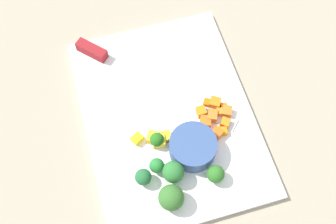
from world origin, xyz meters
TOP-DOWN VIEW (x-y plane):
  - ground_plane at (0.00, 0.00)m, footprint 4.00×4.00m
  - cutting_board at (0.00, 0.00)m, footprint 0.41×0.30m
  - prep_bowl at (0.08, 0.02)m, footprint 0.08×0.08m
  - chef_knife at (-0.11, -0.05)m, footprint 0.26×0.26m
  - carrot_dice_0 at (0.02, 0.06)m, footprint 0.02×0.02m
  - carrot_dice_1 at (0.01, 0.09)m, footprint 0.03×0.03m
  - carrot_dice_2 at (0.02, 0.09)m, footprint 0.02×0.02m
  - carrot_dice_3 at (0.04, 0.06)m, footprint 0.03×0.03m
  - carrot_dice_4 at (0.00, 0.08)m, footprint 0.02×0.02m
  - carrot_dice_5 at (0.03, 0.10)m, footprint 0.02×0.02m
  - carrot_dice_6 at (0.05, 0.09)m, footprint 0.02×0.02m
  - carrot_dice_7 at (0.06, 0.08)m, footprint 0.02×0.02m
  - carrot_dice_8 at (0.06, 0.07)m, footprint 0.02×0.02m
  - carrot_dice_9 at (0.03, 0.08)m, footprint 0.03×0.02m
  - carrot_dice_10 at (0.02, 0.10)m, footprint 0.01×0.01m
  - pepper_dice_0 at (0.03, -0.07)m, footprint 0.02×0.02m
  - pepper_dice_1 at (0.05, -0.03)m, footprint 0.02×0.02m
  - pepper_dice_2 at (0.04, -0.02)m, footprint 0.02×0.02m
  - pepper_dice_3 at (0.04, -0.04)m, footprint 0.03×0.03m
  - broccoli_floret_0 at (0.09, -0.05)m, footprint 0.03×0.03m
  - broccoli_floret_1 at (0.05, -0.03)m, footprint 0.02×0.02m
  - broccoli_floret_2 at (0.14, 0.04)m, footprint 0.03×0.03m
  - broccoli_floret_3 at (0.16, -0.04)m, footprint 0.04×0.04m
  - broccoli_floret_4 at (0.12, -0.02)m, footprint 0.04×0.04m
  - broccoli_floret_5 at (0.11, -0.07)m, footprint 0.03×0.03m

SIDE VIEW (x-z plane):
  - ground_plane at x=0.00m, z-range 0.00..0.00m
  - cutting_board at x=0.00m, z-range 0.00..0.01m
  - carrot_dice_10 at x=0.02m, z-range 0.01..0.02m
  - carrot_dice_4 at x=0.00m, z-range 0.01..0.02m
  - carrot_dice_7 at x=0.06m, z-range 0.01..0.02m
  - carrot_dice_2 at x=0.02m, z-range 0.01..0.02m
  - pepper_dice_2 at x=0.04m, z-range 0.01..0.03m
  - pepper_dice_0 at x=0.03m, z-range 0.01..0.03m
  - carrot_dice_6 at x=0.05m, z-range 0.01..0.03m
  - carrot_dice_5 at x=0.03m, z-range 0.01..0.03m
  - chef_knife at x=-0.11m, z-range 0.01..0.03m
  - carrot_dice_3 at x=0.04m, z-range 0.01..0.03m
  - pepper_dice_3 at x=0.04m, z-range 0.01..0.03m
  - carrot_dice_0 at x=0.02m, z-range 0.01..0.03m
  - carrot_dice_8 at x=0.06m, z-range 0.01..0.03m
  - carrot_dice_9 at x=0.03m, z-range 0.01..0.03m
  - carrot_dice_1 at x=0.01m, z-range 0.01..0.03m
  - pepper_dice_1 at x=0.05m, z-range 0.01..0.03m
  - broccoli_floret_1 at x=0.05m, z-range 0.01..0.04m
  - broccoli_floret_0 at x=0.09m, z-range 0.01..0.04m
  - broccoli_floret_5 at x=0.11m, z-range 0.01..0.05m
  - broccoli_floret_2 at x=0.14m, z-range 0.01..0.05m
  - prep_bowl at x=0.08m, z-range 0.01..0.05m
  - broccoli_floret_3 at x=0.16m, z-range 0.01..0.06m
  - broccoli_floret_4 at x=0.12m, z-range 0.01..0.06m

